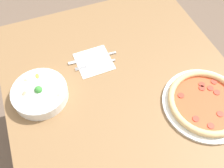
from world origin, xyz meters
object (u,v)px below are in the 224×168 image
pizza (206,102)px  fork (96,64)px  knife (95,57)px  bowl (40,93)px

pizza → fork: (0.35, 0.34, -0.01)m
fork → knife: (0.04, -0.01, -0.00)m
pizza → bowl: (0.28, 0.61, 0.01)m
pizza → knife: pizza is taller
bowl → knife: (0.12, -0.27, -0.03)m
knife → fork: bearing=83.1°
pizza → knife: size_ratio=1.52×
pizza → fork: pizza is taller
fork → knife: size_ratio=0.83×
pizza → bowl: bearing=65.7°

